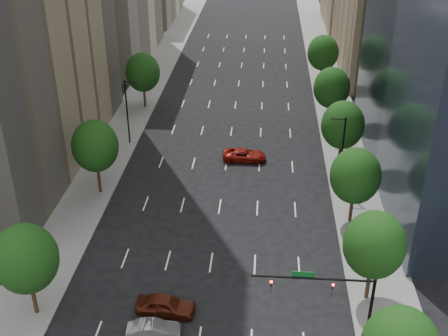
% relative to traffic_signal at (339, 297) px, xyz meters
% --- Properties ---
extents(sidewalk_left, '(6.00, 200.00, 0.15)m').
position_rel_traffic_signal_xyz_m(sidewalk_left, '(-26.03, 30.00, -5.10)').
color(sidewalk_left, slate).
rests_on(sidewalk_left, ground).
extents(sidewalk_right, '(6.00, 200.00, 0.15)m').
position_rel_traffic_signal_xyz_m(sidewalk_right, '(4.97, 30.00, -5.10)').
color(sidewalk_right, slate).
rests_on(sidewalk_right, ground).
extents(tree_right_1, '(5.20, 5.20, 8.75)m').
position_rel_traffic_signal_xyz_m(tree_right_1, '(3.47, 6.00, 0.58)').
color(tree_right_1, '#382316').
rests_on(tree_right_1, ground).
extents(tree_right_2, '(5.20, 5.20, 8.61)m').
position_rel_traffic_signal_xyz_m(tree_right_2, '(3.47, 18.00, 0.43)').
color(tree_right_2, '#382316').
rests_on(tree_right_2, ground).
extents(tree_right_3, '(5.20, 5.20, 8.89)m').
position_rel_traffic_signal_xyz_m(tree_right_3, '(3.47, 30.00, 0.72)').
color(tree_right_3, '#382316').
rests_on(tree_right_3, ground).
extents(tree_right_4, '(5.20, 5.20, 8.46)m').
position_rel_traffic_signal_xyz_m(tree_right_4, '(3.47, 44.00, 0.29)').
color(tree_right_4, '#382316').
rests_on(tree_right_4, ground).
extents(tree_right_5, '(5.20, 5.20, 8.75)m').
position_rel_traffic_signal_xyz_m(tree_right_5, '(3.47, 60.00, 0.58)').
color(tree_right_5, '#382316').
rests_on(tree_right_5, ground).
extents(tree_left_0, '(5.20, 5.20, 8.75)m').
position_rel_traffic_signal_xyz_m(tree_left_0, '(-24.53, 2.00, 0.58)').
color(tree_left_0, '#382316').
rests_on(tree_left_0, ground).
extents(tree_left_1, '(5.20, 5.20, 8.97)m').
position_rel_traffic_signal_xyz_m(tree_left_1, '(-24.53, 22.00, 0.79)').
color(tree_left_1, '#382316').
rests_on(tree_left_1, ground).
extents(tree_left_2, '(5.20, 5.20, 8.68)m').
position_rel_traffic_signal_xyz_m(tree_left_2, '(-24.53, 48.00, 0.50)').
color(tree_left_2, '#382316').
rests_on(tree_left_2, ground).
extents(streetlight_rn, '(1.70, 0.20, 9.00)m').
position_rel_traffic_signal_xyz_m(streetlight_rn, '(2.91, 25.00, -0.33)').
color(streetlight_rn, black).
rests_on(streetlight_rn, ground).
extents(streetlight_ln, '(1.70, 0.20, 9.00)m').
position_rel_traffic_signal_xyz_m(streetlight_ln, '(-23.96, 35.00, -0.33)').
color(streetlight_ln, black).
rests_on(streetlight_ln, ground).
extents(traffic_signal, '(9.12, 0.40, 7.38)m').
position_rel_traffic_signal_xyz_m(traffic_signal, '(0.00, 0.00, 0.00)').
color(traffic_signal, black).
rests_on(traffic_signal, ground).
extents(car_maroon, '(5.15, 2.33, 1.71)m').
position_rel_traffic_signal_xyz_m(car_maroon, '(-13.67, 2.88, -4.32)').
color(car_maroon, '#4A180C').
rests_on(car_maroon, ground).
extents(car_silver, '(4.42, 1.98, 1.41)m').
position_rel_traffic_signal_xyz_m(car_silver, '(-14.20, 0.14, -4.47)').
color(car_silver, gray).
rests_on(car_silver, ground).
extents(car_red_far, '(5.52, 2.55, 1.53)m').
position_rel_traffic_signal_xyz_m(car_red_far, '(-8.30, 31.26, -4.41)').
color(car_red_far, maroon).
rests_on(car_red_far, ground).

